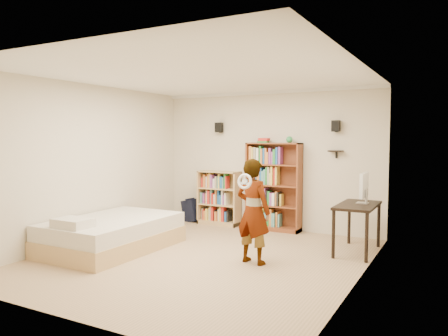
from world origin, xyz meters
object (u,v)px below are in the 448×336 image
(tall_bookshelf, at_px, (274,187))
(low_bookshelf, at_px, (219,198))
(daybed, at_px, (112,230))
(computer_desk, at_px, (357,228))
(person, at_px, (253,211))

(tall_bookshelf, xyz_separation_m, low_bookshelf, (-1.20, -0.01, -0.29))
(low_bookshelf, bearing_deg, tall_bookshelf, 0.47)
(tall_bookshelf, height_order, daybed, tall_bookshelf)
(computer_desk, xyz_separation_m, daybed, (-3.49, -1.69, -0.06))
(low_bookshelf, height_order, computer_desk, low_bookshelf)
(tall_bookshelf, xyz_separation_m, daybed, (-1.72, -2.59, -0.53))
(tall_bookshelf, distance_m, low_bookshelf, 1.23)
(tall_bookshelf, bearing_deg, low_bookshelf, -179.53)
(tall_bookshelf, relative_size, low_bookshelf, 1.53)
(tall_bookshelf, distance_m, person, 2.28)
(computer_desk, xyz_separation_m, person, (-1.18, -1.31, 0.37))
(computer_desk, distance_m, person, 1.80)
(computer_desk, height_order, daybed, computer_desk)
(person, bearing_deg, daybed, 20.50)
(tall_bookshelf, distance_m, daybed, 3.15)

